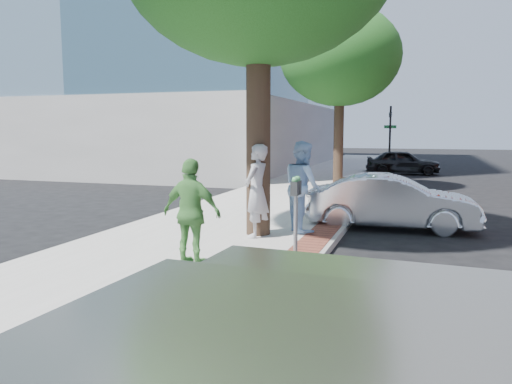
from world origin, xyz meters
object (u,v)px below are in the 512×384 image
at_px(person_officer, 303,186).
at_px(bg_car, 403,162).
at_px(person_gray, 257,191).
at_px(parking_meter, 296,201).
at_px(person_green, 192,213).
at_px(sedan_silver, 392,202).

bearing_deg(person_officer, bg_car, -37.65).
bearing_deg(person_gray, bg_car, -177.63).
relative_size(person_gray, bg_car, 0.50).
relative_size(parking_meter, person_green, 0.82).
xyz_separation_m(parking_meter, person_officer, (-0.47, 2.55, -0.04)).
height_order(person_gray, person_green, person_gray).
bearing_deg(person_green, person_officer, -101.51).
relative_size(person_green, sedan_silver, 0.45).
relative_size(parking_meter, sedan_silver, 0.36).
bearing_deg(parking_meter, sedan_silver, 71.71).
bearing_deg(person_gray, sedan_silver, 143.43).
xyz_separation_m(person_gray, bg_car, (2.27, 18.53, -0.46)).
xyz_separation_m(person_gray, person_green, (-0.28, -2.54, -0.08)).
relative_size(parking_meter, person_gray, 0.75).
height_order(parking_meter, person_officer, person_officer).
xyz_separation_m(person_officer, bg_car, (1.49, 17.60, -0.49)).
bearing_deg(sedan_silver, person_officer, 127.91).
distance_m(person_green, sedan_silver, 5.87).
distance_m(person_officer, person_green, 3.63).
height_order(person_green, sedan_silver, person_green).
bearing_deg(bg_car, sedan_silver, 175.20).
bearing_deg(bg_car, person_gray, 166.93).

